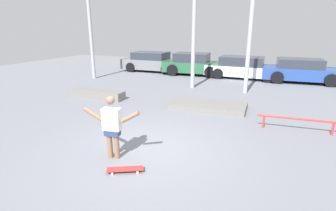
{
  "coord_description": "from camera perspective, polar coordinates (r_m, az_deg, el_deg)",
  "views": [
    {
      "loc": [
        2.92,
        -5.37,
        3.01
      ],
      "look_at": [
        -0.23,
        1.68,
        0.69
      ],
      "focal_mm": 28.0,
      "sensor_mm": 36.0,
      "label": 1
    }
  ],
  "objects": [
    {
      "name": "parked_car_blue",
      "position": [
        16.57,
        26.98,
        6.74
      ],
      "size": [
        4.36,
        2.19,
        1.32
      ],
      "rotation": [
        0.0,
        0.0,
        0.09
      ],
      "color": "#284793",
      "rests_on": "ground_plane"
    },
    {
      "name": "parked_car_green",
      "position": [
        17.27,
        5.55,
        8.93
      ],
      "size": [
        4.06,
        2.12,
        1.4
      ],
      "rotation": [
        0.0,
        0.0,
        0.09
      ],
      "color": "#28603D",
      "rests_on": "ground_plane"
    },
    {
      "name": "parked_car_white",
      "position": [
        16.66,
        16.1,
        7.89
      ],
      "size": [
        4.58,
        1.94,
        1.3
      ],
      "rotation": [
        0.0,
        0.0,
        0.02
      ],
      "color": "white",
      "rests_on": "ground_plane"
    },
    {
      "name": "grind_box",
      "position": [
        11.93,
        -15.05,
        2.45
      ],
      "size": [
        2.51,
        0.64,
        0.36
      ],
      "primitive_type": "cube",
      "rotation": [
        0.0,
        0.0,
        0.02
      ],
      "color": "slate",
      "rests_on": "ground_plane"
    },
    {
      "name": "skateboard",
      "position": [
        5.89,
        -9.31,
        -13.52
      ],
      "size": [
        0.79,
        0.57,
        0.08
      ],
      "rotation": [
        0.0,
        0.0,
        0.52
      ],
      "color": "red",
      "rests_on": "ground_plane"
    },
    {
      "name": "canopy_support_left",
      "position": [
        14.6,
        -6.72,
        18.35
      ],
      "size": [
        6.5,
        0.2,
        5.46
      ],
      "color": "#A5A8AD",
      "rests_on": "ground_plane"
    },
    {
      "name": "parked_car_grey",
      "position": [
        18.67,
        -3.39,
        9.47
      ],
      "size": [
        4.3,
        2.18,
        1.33
      ],
      "rotation": [
        0.0,
        0.0,
        0.05
      ],
      "color": "slate",
      "rests_on": "ground_plane"
    },
    {
      "name": "manual_pad",
      "position": [
        10.2,
        8.71,
        -0.05
      ],
      "size": [
        2.91,
        1.56,
        0.19
      ],
      "primitive_type": "cube",
      "rotation": [
        0.0,
        0.0,
        0.06
      ],
      "color": "slate",
      "rests_on": "ground_plane"
    },
    {
      "name": "canopy_support_right",
      "position": [
        12.69,
        32.53,
        16.21
      ],
      "size": [
        6.5,
        0.2,
        5.46
      ],
      "color": "#A5A8AD",
      "rests_on": "ground_plane"
    },
    {
      "name": "grind_rail",
      "position": [
        8.7,
        26.39,
        -3.01
      ],
      "size": [
        2.29,
        0.29,
        0.42
      ],
      "rotation": [
        0.0,
        0.0,
        0.1
      ],
      "color": "red",
      "rests_on": "ground_plane"
    },
    {
      "name": "skateboarder",
      "position": [
        6.2,
        -12.1,
        -4.17
      ],
      "size": [
        1.37,
        0.34,
        1.53
      ],
      "rotation": [
        0.0,
        0.0,
        0.18
      ],
      "color": "#8C664C",
      "rests_on": "ground_plane"
    },
    {
      "name": "ground_plane",
      "position": [
        6.82,
        -4.03,
        -9.51
      ],
      "size": [
        36.0,
        36.0,
        0.0
      ],
      "primitive_type": "plane",
      "color": "slate"
    }
  ]
}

